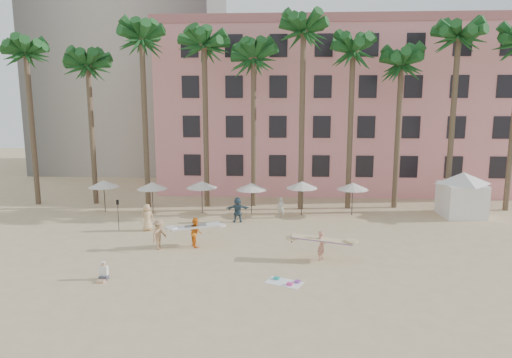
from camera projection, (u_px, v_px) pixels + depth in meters
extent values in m
plane|color=#D1B789|center=(254.00, 272.00, 24.29)|extent=(120.00, 120.00, 0.00)
cube|color=#DE8787|center=(336.00, 110.00, 48.07)|extent=(35.00, 14.00, 16.00)
cylinder|color=brown|center=(32.00, 130.00, 39.05)|extent=(0.44, 0.44, 13.00)
cylinder|color=brown|center=(92.00, 136.00, 39.34)|extent=(0.44, 0.44, 12.00)
cylinder|color=brown|center=(145.00, 125.00, 37.90)|extent=(0.44, 0.44, 14.00)
cylinder|color=brown|center=(206.00, 128.00, 38.15)|extent=(0.44, 0.44, 13.50)
cylinder|color=brown|center=(254.00, 133.00, 38.51)|extent=(0.44, 0.44, 12.50)
cylinder|color=brown|center=(302.00, 122.00, 37.12)|extent=(0.44, 0.44, 14.50)
cylinder|color=brown|center=(350.00, 131.00, 37.52)|extent=(0.44, 0.44, 13.00)
cylinder|color=brown|center=(398.00, 137.00, 37.87)|extent=(0.44, 0.44, 12.00)
cylinder|color=brown|center=(452.00, 126.00, 36.49)|extent=(0.44, 0.44, 14.00)
cylinder|color=#332B23|center=(105.00, 197.00, 37.10)|extent=(0.07, 0.07, 2.50)
cone|color=silver|center=(104.00, 184.00, 36.91)|extent=(2.50, 2.50, 0.55)
cylinder|color=#332B23|center=(153.00, 198.00, 36.78)|extent=(0.07, 0.07, 2.40)
cone|color=silver|center=(152.00, 186.00, 36.60)|extent=(2.50, 2.50, 0.55)
cylinder|color=#332B23|center=(202.00, 198.00, 36.74)|extent=(0.07, 0.07, 2.50)
cone|color=silver|center=(202.00, 184.00, 36.55)|extent=(2.50, 2.50, 0.55)
cylinder|color=#332B23|center=(251.00, 199.00, 36.43)|extent=(0.07, 0.07, 2.40)
cone|color=silver|center=(251.00, 186.00, 36.25)|extent=(2.50, 2.50, 0.55)
cylinder|color=#332B23|center=(302.00, 199.00, 36.09)|extent=(0.07, 0.07, 2.60)
cone|color=silver|center=(302.00, 185.00, 35.89)|extent=(2.50, 2.50, 0.55)
cylinder|color=#332B23|center=(352.00, 200.00, 36.06)|extent=(0.07, 0.07, 2.50)
cone|color=silver|center=(353.00, 186.00, 35.87)|extent=(2.50, 2.50, 0.55)
cube|color=white|center=(461.00, 200.00, 35.74)|extent=(3.15, 3.15, 2.60)
cone|color=white|center=(463.00, 178.00, 35.44)|extent=(4.73, 4.73, 0.90)
cube|color=white|center=(284.00, 282.00, 22.92)|extent=(2.05, 1.64, 0.02)
cube|color=teal|center=(277.00, 278.00, 23.30)|extent=(0.38, 0.35, 0.10)
cube|color=#EA4198|center=(290.00, 284.00, 22.55)|extent=(0.34, 0.31, 0.12)
cube|color=purple|center=(297.00, 282.00, 22.90)|extent=(0.36, 0.38, 0.08)
imported|color=tan|center=(322.00, 245.00, 26.07)|extent=(0.64, 0.74, 1.71)
cube|color=beige|center=(322.00, 240.00, 26.01)|extent=(3.46, 1.00, 0.40)
imported|color=orange|center=(196.00, 232.00, 28.43)|extent=(1.02, 1.11, 1.84)
cube|color=white|center=(196.00, 226.00, 28.37)|extent=(3.09, 1.46, 0.31)
imported|color=#BBB4A5|center=(281.00, 208.00, 35.31)|extent=(0.62, 0.44, 1.61)
imported|color=#36505F|center=(238.00, 210.00, 34.06)|extent=(1.83, 0.77, 1.91)
imported|color=tan|center=(147.00, 217.00, 31.86)|extent=(1.11, 1.02, 1.90)
imported|color=#A97F5A|center=(159.00, 234.00, 27.89)|extent=(1.08, 1.37, 1.86)
cylinder|color=black|center=(118.00, 216.00, 31.76)|extent=(0.04, 0.04, 2.10)
cube|color=black|center=(117.00, 202.00, 31.59)|extent=(0.18, 0.03, 0.35)
cube|color=#3F3F4C|center=(104.00, 278.00, 23.29)|extent=(0.42, 0.39, 0.22)
cube|color=tan|center=(101.00, 281.00, 22.98)|extent=(0.37, 0.42, 0.11)
cube|color=white|center=(104.00, 271.00, 23.27)|extent=(0.41, 0.24, 0.51)
sphere|color=tan|center=(103.00, 264.00, 23.21)|extent=(0.22, 0.22, 0.22)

